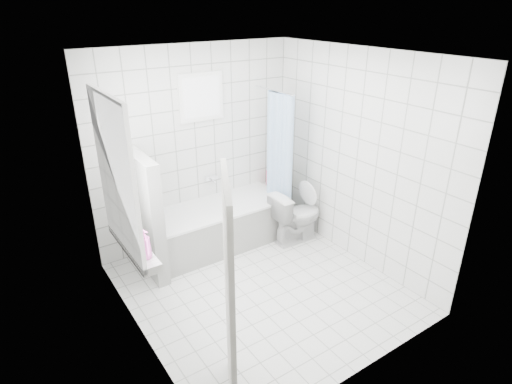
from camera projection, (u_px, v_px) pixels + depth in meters
ground at (261, 288)px, 4.96m from camera, size 3.00×3.00×0.00m
ceiling at (262, 54)px, 3.90m from camera, size 3.00×3.00×0.00m
wall_back at (196, 148)px, 5.57m from camera, size 2.80×0.02×2.60m
wall_front at (372, 249)px, 3.30m from camera, size 2.80×0.02×2.60m
wall_left at (129, 221)px, 3.72m from camera, size 0.02×3.00×2.60m
wall_right at (357, 159)px, 5.15m from camera, size 0.02×3.00×2.60m
window_left at (119, 177)px, 3.84m from camera, size 0.01×0.90×1.40m
window_back at (202, 97)px, 5.32m from camera, size 0.50×0.01×0.50m
window_sill at (134, 246)px, 4.17m from camera, size 0.18×1.02×0.08m
door at (230, 304)px, 3.16m from camera, size 0.40×0.73×2.00m
bathtub at (218, 225)px, 5.74m from camera, size 1.85×0.77×0.58m
partition_wall at (145, 215)px, 5.00m from camera, size 0.15×0.85×1.50m
tiled_ledge at (272, 201)px, 6.49m from camera, size 0.40×0.24×0.55m
toilet at (297, 216)px, 5.82m from camera, size 0.73×0.44×0.74m
curtain_rod at (274, 90)px, 5.46m from camera, size 0.02×0.80×0.02m
shower_curtain at (278, 160)px, 5.73m from camera, size 0.14×0.48×1.78m
tub_faucet at (211, 178)px, 5.81m from camera, size 0.18×0.06×0.06m
sill_bottles at (137, 235)px, 4.01m from camera, size 0.14×0.57×0.30m
ledge_bottles at (273, 178)px, 6.28m from camera, size 0.19×0.15×0.26m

